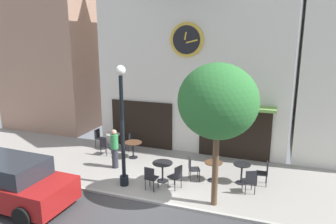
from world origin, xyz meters
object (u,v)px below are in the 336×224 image
object	(u,v)px
street_lamp	(122,127)
cafe_chair_near_tree	(176,175)
cafe_chair_facing_street	(99,137)
street_tree	(218,102)
cafe_table_near_curb	(113,138)
pedestrian_green	(115,148)
cafe_table_center_left	(133,146)
cafe_table_center	(213,168)
parked_car_red	(10,182)
cafe_chair_near_lamp	(151,177)
cafe_chair_left_end	(192,167)
cafe_chair_outer	(264,172)
cafe_chair_mid_row	(105,144)
cafe_table_leftmost	(242,170)
cafe_table_near_door	(163,168)
cafe_chair_corner	(250,180)
cafe_chair_right_end	(129,140)

from	to	relation	value
street_lamp	cafe_chair_near_tree	size ratio (longest dim) A/B	4.95
cafe_chair_facing_street	street_tree	bearing A→B (deg)	-28.50
street_tree	cafe_table_near_curb	distance (m)	7.35
street_lamp	pedestrian_green	bearing A→B (deg)	130.07
cafe_table_center_left	cafe_table_center	world-z (taller)	cafe_table_center
street_lamp	parked_car_red	size ratio (longest dim) A/B	1.02
cafe_chair_near_lamp	cafe_chair_facing_street	size ratio (longest dim) A/B	1.00
cafe_chair_left_end	parked_car_red	world-z (taller)	parked_car_red
street_tree	cafe_table_near_curb	world-z (taller)	street_tree
cafe_chair_outer	cafe_chair_mid_row	distance (m)	7.18
cafe_table_center_left	cafe_chair_near_lamp	size ratio (longest dim) A/B	0.88
street_tree	cafe_chair_near_tree	size ratio (longest dim) A/B	5.18
cafe_chair_facing_street	pedestrian_green	distance (m)	2.86
street_tree	cafe_table_leftmost	xyz separation A→B (m)	(0.65, 1.87, -2.94)
parked_car_red	cafe_chair_mid_row	bearing A→B (deg)	82.14
cafe_chair_left_end	cafe_chair_mid_row	bearing A→B (deg)	165.54
cafe_table_near_door	parked_car_red	bearing A→B (deg)	-142.33
cafe_chair_facing_street	pedestrian_green	size ratio (longest dim) A/B	0.54
cafe_table_near_door	cafe_chair_facing_street	size ratio (longest dim) A/B	0.85
cafe_chair_left_end	cafe_chair_near_lamp	bearing A→B (deg)	-132.40
street_tree	cafe_table_center	distance (m)	3.42
street_tree	cafe_chair_mid_row	xyz separation A→B (m)	(-5.69, 2.66, -2.93)
cafe_chair_mid_row	cafe_chair_near_lamp	distance (m)	4.15
street_lamp	cafe_chair_mid_row	size ratio (longest dim) A/B	4.95
street_tree	cafe_chair_near_lamp	world-z (taller)	street_tree
cafe_table_leftmost	street_lamp	bearing A→B (deg)	-158.33
cafe_table_near_curb	cafe_chair_near_tree	xyz separation A→B (m)	(4.22, -2.93, -0.00)
cafe_table_near_curb	cafe_table_leftmost	distance (m)	6.60
cafe_table_near_curb	cafe_table_leftmost	xyz separation A→B (m)	(6.39, -1.66, -0.02)
cafe_table_near_curb	cafe_chair_corner	size ratio (longest dim) A/B	0.85
cafe_table_near_curb	cafe_chair_near_lamp	bearing A→B (deg)	-44.60
cafe_chair_outer	cafe_chair_right_end	size ratio (longest dim) A/B	1.00
cafe_chair_outer	cafe_chair_mid_row	bearing A→B (deg)	174.82
cafe_table_near_curb	cafe_chair_left_end	world-z (taller)	cafe_chair_left_end
street_lamp	pedestrian_green	xyz separation A→B (m)	(-1.10, 1.31, -1.40)
cafe_table_leftmost	parked_car_red	size ratio (longest dim) A/B	0.18
cafe_chair_outer	cafe_chair_corner	bearing A→B (deg)	-116.52
street_tree	cafe_chair_corner	xyz separation A→B (m)	(1.02, 1.13, -2.93)
cafe_chair_mid_row	cafe_chair_right_end	bearing A→B (deg)	47.21
street_tree	cafe_chair_outer	xyz separation A→B (m)	(1.46, 2.01, -2.93)
cafe_chair_outer	cafe_table_leftmost	bearing A→B (deg)	-170.38
cafe_chair_outer	cafe_chair_facing_street	xyz separation A→B (m)	(-8.01, 1.54, 0.00)
cafe_table_near_curb	cafe_table_center_left	distance (m)	1.61
cafe_chair_outer	pedestrian_green	distance (m)	6.02
cafe_chair_near_tree	pedestrian_green	size ratio (longest dim) A/B	0.54
cafe_chair_near_tree	parked_car_red	size ratio (longest dim) A/B	0.21
cafe_chair_mid_row	street_tree	bearing A→B (deg)	-25.04
cafe_table_near_curb	cafe_table_leftmost	bearing A→B (deg)	-14.60
parked_car_red	cafe_chair_near_tree	bearing A→B (deg)	30.02
cafe_table_center	cafe_chair_corner	size ratio (longest dim) A/B	0.84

